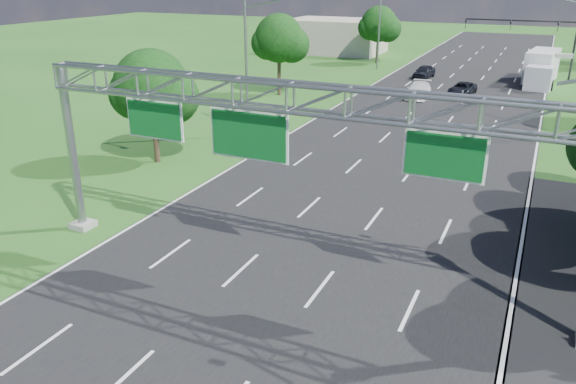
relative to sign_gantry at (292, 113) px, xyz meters
The scene contains 15 objects.
ground 19.28m from the sign_gantry, 91.05° to the left, with size 220.00×220.00×0.00m, color #224E17.
road 19.28m from the sign_gantry, 91.05° to the left, with size 18.00×180.00×0.02m, color black.
road_flare 12.20m from the sign_gantry, 11.47° to the left, with size 3.00×30.00×0.02m, color black.
sign_gantry is the anchor object (origin of this frame).
traffic_signal 53.51m from the sign_gantry, 82.32° to the left, with size 12.21×0.24×7.00m.
streetlight_l_near 21.47m from the sign_gantry, 122.87° to the left, with size 2.97×0.22×10.16m.
streetlight_l_far 54.28m from the sign_gantry, 102.38° to the left, with size 2.97×0.22×10.16m.
tree_verge_la 17.56m from the sign_gantry, 144.84° to the left, with size 5.76×4.80×7.40m.
tree_verge_lb 36.85m from the sign_gantry, 116.19° to the left, with size 5.76×4.80×8.06m.
tree_verge_lc 59.56m from the sign_gantry, 102.86° to the left, with size 5.76×4.80×7.62m.
building_left 69.82m from the sign_gantry, 108.69° to the left, with size 14.00×10.00×5.00m, color #A49889.
car_queue_a 38.24m from the sign_gantry, 94.71° to the left, with size 2.09×5.13×1.49m, color white.
car_queue_b 41.40m from the sign_gantry, 89.01° to the left, with size 2.06×4.48×1.24m, color black.
car_queue_c 49.65m from the sign_gantry, 95.74° to the left, with size 1.76×4.38×1.49m, color black.
box_truck 51.36m from the sign_gantry, 81.37° to the left, with size 3.59×9.84×3.62m.
Camera 1 is at (8.75, -6.66, 11.81)m, focal length 35.00 mm.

